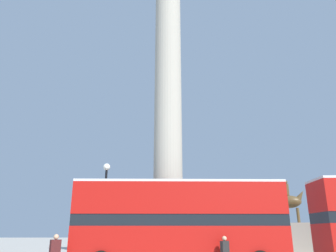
# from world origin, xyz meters

# --- Properties ---
(monument_column) EXTENTS (4.82, 4.82, 22.85)m
(monument_column) POSITION_xyz_m (0.00, 0.00, 8.80)
(monument_column) COLOR #ADA593
(monument_column) RESTS_ON ground_plane
(bus_a) EXTENTS (10.48, 2.86, 4.30)m
(bus_a) POSITION_xyz_m (0.49, -4.45, 2.38)
(bus_a) COLOR #B7140F
(bus_a) RESTS_ON ground_plane
(equestrian_statue) EXTENTS (3.94, 3.47, 5.71)m
(equestrian_statue) POSITION_xyz_m (9.40, 3.96, 1.56)
(equestrian_statue) COLOR #ADA593
(equestrian_statue) RESTS_ON ground_plane
(street_lamp) EXTENTS (0.43, 0.43, 5.80)m
(street_lamp) POSITION_xyz_m (-3.78, -2.02, 3.27)
(street_lamp) COLOR black
(street_lamp) RESTS_ON ground_plane
(pedestrian_by_plinth) EXTENTS (0.46, 0.43, 1.72)m
(pedestrian_by_plinth) POSITION_xyz_m (-5.01, -6.68, 0.97)
(pedestrian_by_plinth) COLOR #192347
(pedestrian_by_plinth) RESTS_ON ground_plane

